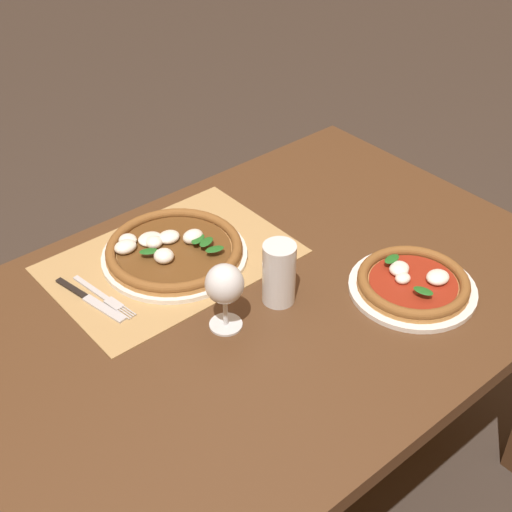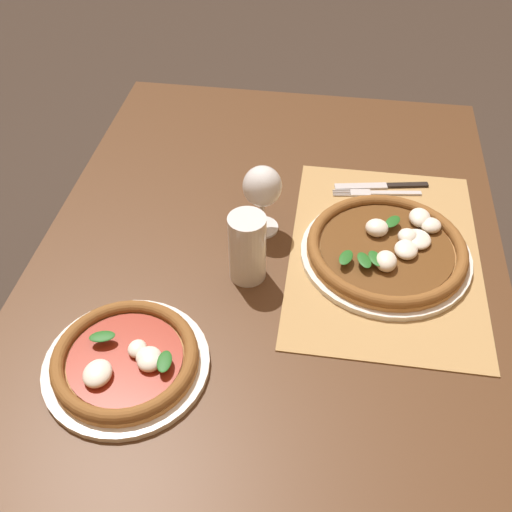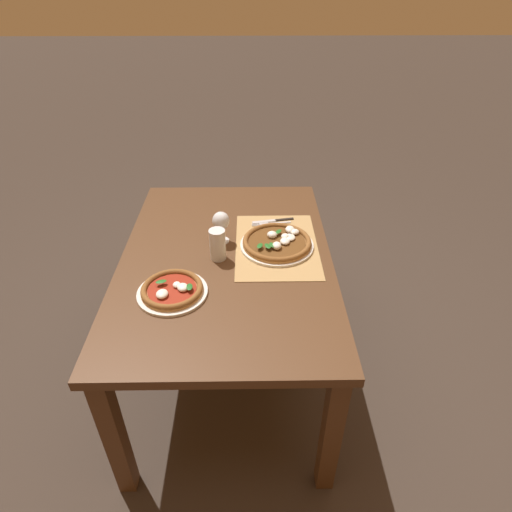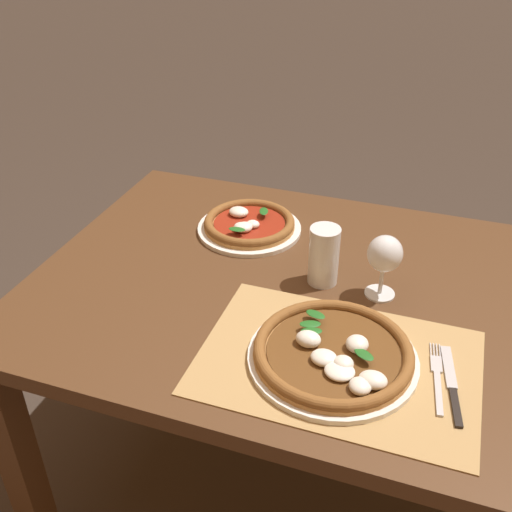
{
  "view_description": "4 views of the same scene",
  "coord_description": "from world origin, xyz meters",
  "views": [
    {
      "loc": [
        0.78,
        0.9,
        1.76
      ],
      "look_at": [
        -0.04,
        -0.06,
        0.79
      ],
      "focal_mm": 50.0,
      "sensor_mm": 36.0,
      "label": 1
    },
    {
      "loc": [
        -0.82,
        -0.1,
        1.59
      ],
      "look_at": [
        -0.02,
        0.02,
        0.79
      ],
      "focal_mm": 42.0,
      "sensor_mm": 36.0,
      "label": 2
    },
    {
      "loc": [
        -1.59,
        -0.11,
        1.85
      ],
      "look_at": [
        -0.13,
        -0.13,
        0.82
      ],
      "focal_mm": 30.0,
      "sensor_mm": 36.0,
      "label": 3
    },
    {
      "loc": [
        0.22,
        -1.13,
        1.57
      ],
      "look_at": [
        -0.17,
        -0.03,
        0.82
      ],
      "focal_mm": 42.0,
      "sensor_mm": 36.0,
      "label": 4
    }
  ],
  "objects": [
    {
      "name": "pint_glass",
      "position": [
        -0.02,
        0.03,
        0.81
      ],
      "size": [
        0.07,
        0.07,
        0.15
      ],
      "color": "silver",
      "rests_on": "dining_table"
    },
    {
      "name": "dining_table",
      "position": [
        0.0,
        0.0,
        0.64
      ],
      "size": [
        1.4,
        0.95,
        0.74
      ],
      "color": "#4C301C",
      "rests_on": "ground"
    },
    {
      "name": "pizza_far",
      "position": [
        -0.27,
        0.2,
        0.76
      ],
      "size": [
        0.28,
        0.28,
        0.05
      ],
      "color": "silver",
      "rests_on": "dining_table"
    },
    {
      "name": "knife",
      "position": [
        0.3,
        -0.23,
        0.75
      ],
      "size": [
        0.06,
        0.21,
        0.01
      ],
      "color": "black",
      "rests_on": "paper_placemat"
    },
    {
      "name": "fork",
      "position": [
        0.27,
        -0.21,
        0.75
      ],
      "size": [
        0.04,
        0.2,
        0.0
      ],
      "color": "#B7B7BC",
      "rests_on": "paper_placemat"
    },
    {
      "name": "wine_glass",
      "position": [
        0.12,
        0.03,
        0.85
      ],
      "size": [
        0.08,
        0.08,
        0.16
      ],
      "color": "silver",
      "rests_on": "dining_table"
    },
    {
      "name": "pizza_near",
      "position": [
        0.07,
        -0.24,
        0.76
      ],
      "size": [
        0.34,
        0.34,
        0.05
      ],
      "color": "silver",
      "rests_on": "paper_placemat"
    },
    {
      "name": "paper_placemat",
      "position": [
        0.08,
        -0.23,
        0.74
      ],
      "size": [
        0.55,
        0.38,
        0.0
      ],
      "primitive_type": "cube",
      "color": "#A88451",
      "rests_on": "dining_table"
    },
    {
      "name": "ground_plane",
      "position": [
        0.0,
        0.0,
        0.0
      ],
      "size": [
        24.0,
        24.0,
        0.0
      ],
      "primitive_type": "plane",
      "color": "#382D26"
    }
  ]
}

